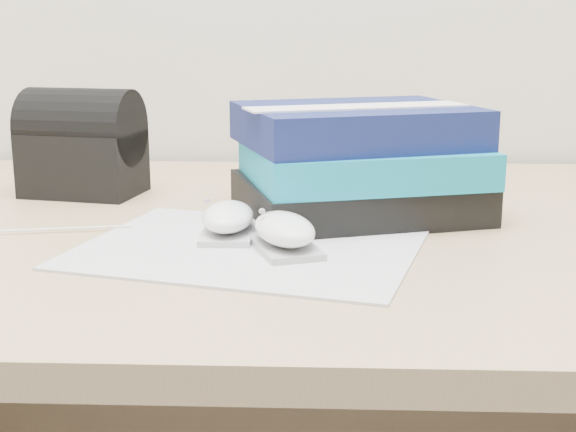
{
  "coord_description": "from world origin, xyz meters",
  "views": [
    {
      "loc": [
        -0.03,
        0.69,
        0.95
      ],
      "look_at": [
        -0.06,
        1.44,
        0.77
      ],
      "focal_mm": 50.0,
      "sensor_mm": 36.0,
      "label": 1
    }
  ],
  "objects_px": {
    "mouse_rear": "(228,219)",
    "pouch": "(82,143)",
    "mouse_front": "(284,232)",
    "book_stack": "(359,162)",
    "desk": "(338,386)"
  },
  "relations": [
    {
      "from": "mouse_rear",
      "to": "pouch",
      "type": "xyz_separation_m",
      "value": [
        -0.22,
        0.22,
        0.05
      ]
    },
    {
      "from": "mouse_front",
      "to": "book_stack",
      "type": "xyz_separation_m",
      "value": [
        0.08,
        0.16,
        0.04
      ]
    },
    {
      "from": "desk",
      "to": "book_stack",
      "type": "xyz_separation_m",
      "value": [
        0.02,
        -0.03,
        0.3
      ]
    },
    {
      "from": "mouse_rear",
      "to": "pouch",
      "type": "height_order",
      "value": "pouch"
    },
    {
      "from": "mouse_front",
      "to": "book_stack",
      "type": "height_order",
      "value": "book_stack"
    },
    {
      "from": "desk",
      "to": "mouse_front",
      "type": "distance_m",
      "value": 0.32
    },
    {
      "from": "mouse_rear",
      "to": "book_stack",
      "type": "bearing_deg",
      "value": 38.28
    },
    {
      "from": "desk",
      "to": "pouch",
      "type": "bearing_deg",
      "value": 167.26
    },
    {
      "from": "mouse_rear",
      "to": "pouch",
      "type": "distance_m",
      "value": 0.31
    },
    {
      "from": "mouse_front",
      "to": "pouch",
      "type": "height_order",
      "value": "pouch"
    },
    {
      "from": "desk",
      "to": "pouch",
      "type": "height_order",
      "value": "pouch"
    },
    {
      "from": "book_stack",
      "to": "pouch",
      "type": "distance_m",
      "value": 0.37
    },
    {
      "from": "mouse_front",
      "to": "book_stack",
      "type": "distance_m",
      "value": 0.19
    },
    {
      "from": "desk",
      "to": "book_stack",
      "type": "relative_size",
      "value": 5.09
    },
    {
      "from": "desk",
      "to": "book_stack",
      "type": "bearing_deg",
      "value": -55.15
    }
  ]
}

